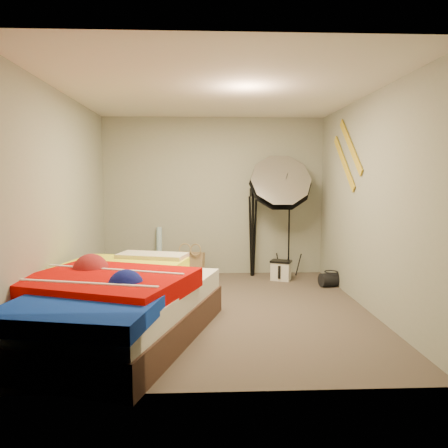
{
  "coord_description": "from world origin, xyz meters",
  "views": [
    {
      "loc": [
        -0.15,
        -5.0,
        1.52
      ],
      "look_at": [
        0.1,
        0.6,
        0.95
      ],
      "focal_mm": 35.0,
      "sensor_mm": 36.0,
      "label": 1
    }
  ],
  "objects": [
    {
      "name": "photo_umbrella",
      "position": [
        1.01,
        1.67,
        1.44
      ],
      "size": [
        1.18,
        0.91,
        2.01
      ],
      "color": "black",
      "rests_on": "floor"
    },
    {
      "name": "bed",
      "position": [
        -1.05,
        -0.87,
        0.33
      ],
      "size": [
        2.18,
        2.74,
        0.66
      ],
      "color": "#4E3329",
      "rests_on": "floor"
    },
    {
      "name": "floor",
      "position": [
        0.0,
        0.0,
        0.0
      ],
      "size": [
        4.0,
        4.0,
        0.0
      ],
      "primitive_type": "plane",
      "color": "brown",
      "rests_on": "ground"
    },
    {
      "name": "wrapping_roll",
      "position": [
        -0.88,
        1.9,
        0.38
      ],
      "size": [
        0.1,
        0.22,
        0.77
      ],
      "primitive_type": "cylinder",
      "rotation": [
        -0.17,
        0.0,
        0.04
      ],
      "color": "#5BA3C6",
      "rests_on": "floor"
    },
    {
      "name": "wall_front",
      "position": [
        0.0,
        -2.0,
        1.25
      ],
      "size": [
        3.5,
        0.0,
        3.5
      ],
      "primitive_type": "plane",
      "rotation": [
        -1.57,
        0.0,
        0.0
      ],
      "color": "#9A9D8E",
      "rests_on": "floor"
    },
    {
      "name": "ceiling",
      "position": [
        0.0,
        0.0,
        2.5
      ],
      "size": [
        4.0,
        4.0,
        0.0
      ],
      "primitive_type": "plane",
      "rotation": [
        3.14,
        0.0,
        0.0
      ],
      "color": "silver",
      "rests_on": "wall_back"
    },
    {
      "name": "wall_stripe_upper",
      "position": [
        1.73,
        0.6,
        1.95
      ],
      "size": [
        0.02,
        0.91,
        0.78
      ],
      "primitive_type": "cube",
      "rotation": [
        0.7,
        0.0,
        0.0
      ],
      "color": "gold",
      "rests_on": "wall_right"
    },
    {
      "name": "camera_tripod",
      "position": [
        0.61,
        1.79,
        0.8
      ],
      "size": [
        0.1,
        0.1,
        1.39
      ],
      "color": "black",
      "rests_on": "floor"
    },
    {
      "name": "wall_back",
      "position": [
        0.0,
        2.0,
        1.25
      ],
      "size": [
        3.5,
        0.0,
        3.5
      ],
      "primitive_type": "plane",
      "rotation": [
        1.57,
        0.0,
        0.0
      ],
      "color": "#9A9D8E",
      "rests_on": "floor"
    },
    {
      "name": "wall_stripe_lower",
      "position": [
        1.73,
        0.85,
        1.75
      ],
      "size": [
        0.02,
        0.91,
        0.78
      ],
      "primitive_type": "cube",
      "rotation": [
        0.7,
        0.0,
        0.0
      ],
      "color": "gold",
      "rests_on": "wall_right"
    },
    {
      "name": "wall_right",
      "position": [
        1.75,
        0.0,
        1.25
      ],
      "size": [
        0.0,
        4.0,
        4.0
      ],
      "primitive_type": "plane",
      "rotation": [
        1.57,
        0.0,
        -1.57
      ],
      "color": "#9A9D8E",
      "rests_on": "floor"
    },
    {
      "name": "tote_bag",
      "position": [
        -0.36,
        1.77,
        0.2
      ],
      "size": [
        0.42,
        0.29,
        0.4
      ],
      "primitive_type": "cube",
      "rotation": [
        -0.14,
        0.0,
        -0.33
      ],
      "color": "tan",
      "rests_on": "floor"
    },
    {
      "name": "camera_case",
      "position": [
        1.0,
        1.47,
        0.14
      ],
      "size": [
        0.33,
        0.29,
        0.28
      ],
      "primitive_type": "cube",
      "rotation": [
        0.0,
        0.0,
        -0.4
      ],
      "color": "silver",
      "rests_on": "floor"
    },
    {
      "name": "duffel_bag",
      "position": [
        1.65,
        1.04,
        0.1
      ],
      "size": [
        0.35,
        0.26,
        0.19
      ],
      "primitive_type": "cylinder",
      "rotation": [
        0.0,
        1.57,
        0.23
      ],
      "color": "black",
      "rests_on": "floor"
    },
    {
      "name": "wall_left",
      "position": [
        -1.75,
        0.0,
        1.25
      ],
      "size": [
        0.0,
        4.0,
        4.0
      ],
      "primitive_type": "plane",
      "rotation": [
        1.57,
        0.0,
        1.57
      ],
      "color": "#9A9D8E",
      "rests_on": "floor"
    }
  ]
}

